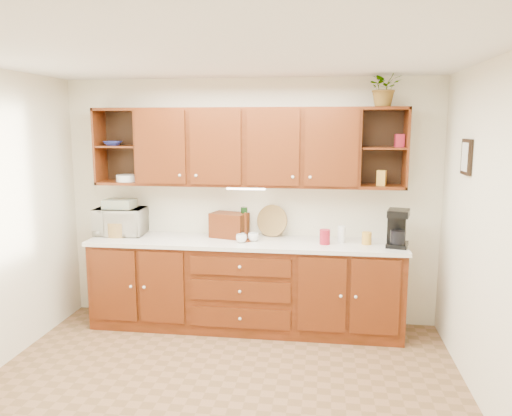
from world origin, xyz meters
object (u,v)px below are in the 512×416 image
(bread_box, at_px, (229,225))
(coffee_maker, at_px, (398,228))
(potted_plant, at_px, (385,87))
(microwave, at_px, (120,221))

(bread_box, relative_size, coffee_maker, 1.01)
(bread_box, xyz_separation_m, potted_plant, (1.54, -0.06, 1.40))
(microwave, xyz_separation_m, potted_plant, (2.73, -0.04, 1.39))
(coffee_maker, distance_m, potted_plant, 1.37)
(coffee_maker, xyz_separation_m, potted_plant, (-0.17, 0.10, 1.36))
(microwave, bearing_deg, coffee_maker, -5.69)
(bread_box, bearing_deg, potted_plant, 14.21)
(microwave, distance_m, coffee_maker, 2.91)
(bread_box, height_order, potted_plant, potted_plant)
(bread_box, distance_m, coffee_maker, 1.72)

